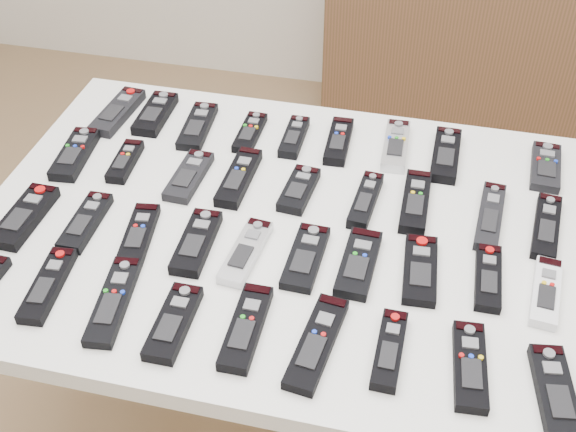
% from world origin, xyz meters
% --- Properties ---
extents(table, '(1.25, 0.88, 0.78)m').
position_xyz_m(table, '(0.01, 0.14, 0.72)').
color(table, white).
rests_on(table, ground).
extents(sideboard, '(1.43, 0.52, 0.70)m').
position_xyz_m(sideboard, '(0.51, 1.78, 0.35)').
color(sideboard, '#4B361E').
rests_on(sideboard, ground).
extents(remote_0, '(0.07, 0.19, 0.02)m').
position_xyz_m(remote_0, '(-0.48, 0.43, 0.79)').
color(remote_0, black).
rests_on(remote_0, table).
extents(remote_1, '(0.06, 0.17, 0.02)m').
position_xyz_m(remote_1, '(-0.39, 0.44, 0.79)').
color(remote_1, black).
rests_on(remote_1, table).
extents(remote_2, '(0.07, 0.18, 0.02)m').
position_xyz_m(remote_2, '(-0.28, 0.41, 0.79)').
color(remote_2, black).
rests_on(remote_2, table).
extents(remote_3, '(0.05, 0.15, 0.02)m').
position_xyz_m(remote_3, '(-0.15, 0.42, 0.79)').
color(remote_3, black).
rests_on(remote_3, table).
extents(remote_4, '(0.05, 0.15, 0.02)m').
position_xyz_m(remote_4, '(-0.05, 0.42, 0.79)').
color(remote_4, black).
rests_on(remote_4, table).
extents(remote_5, '(0.05, 0.17, 0.02)m').
position_xyz_m(remote_5, '(0.06, 0.43, 0.79)').
color(remote_5, black).
rests_on(remote_5, table).
extents(remote_6, '(0.06, 0.18, 0.02)m').
position_xyz_m(remote_6, '(0.19, 0.44, 0.79)').
color(remote_6, '#B7B7BC').
rests_on(remote_6, table).
extents(remote_7, '(0.06, 0.19, 0.02)m').
position_xyz_m(remote_7, '(0.30, 0.43, 0.79)').
color(remote_7, black).
rests_on(remote_7, table).
extents(remote_8, '(0.07, 0.16, 0.02)m').
position_xyz_m(remote_8, '(0.51, 0.44, 0.79)').
color(remote_8, black).
rests_on(remote_8, table).
extents(remote_9, '(0.08, 0.18, 0.02)m').
position_xyz_m(remote_9, '(-0.51, 0.24, 0.79)').
color(remote_9, black).
rests_on(remote_9, table).
extents(remote_10, '(0.05, 0.14, 0.02)m').
position_xyz_m(remote_10, '(-0.39, 0.25, 0.79)').
color(remote_10, black).
rests_on(remote_10, table).
extents(remote_11, '(0.06, 0.17, 0.02)m').
position_xyz_m(remote_11, '(-0.23, 0.23, 0.79)').
color(remote_11, black).
rests_on(remote_11, table).
extents(remote_12, '(0.06, 0.19, 0.02)m').
position_xyz_m(remote_12, '(-0.13, 0.25, 0.79)').
color(remote_12, black).
rests_on(remote_12, table).
extents(remote_13, '(0.07, 0.15, 0.02)m').
position_xyz_m(remote_13, '(0.01, 0.24, 0.79)').
color(remote_13, black).
rests_on(remote_13, table).
extents(remote_14, '(0.05, 0.17, 0.02)m').
position_xyz_m(remote_14, '(0.15, 0.23, 0.79)').
color(remote_14, black).
rests_on(remote_14, table).
extents(remote_15, '(0.05, 0.19, 0.02)m').
position_xyz_m(remote_15, '(0.25, 0.25, 0.79)').
color(remote_15, black).
rests_on(remote_15, table).
extents(remote_16, '(0.06, 0.20, 0.02)m').
position_xyz_m(remote_16, '(0.40, 0.24, 0.79)').
color(remote_16, black).
rests_on(remote_16, table).
extents(remote_17, '(0.07, 0.19, 0.02)m').
position_xyz_m(remote_17, '(0.51, 0.24, 0.79)').
color(remote_17, black).
rests_on(remote_17, table).
extents(remote_18, '(0.06, 0.18, 0.02)m').
position_xyz_m(remote_18, '(-0.51, 0.03, 0.79)').
color(remote_18, black).
rests_on(remote_18, table).
extents(remote_19, '(0.05, 0.17, 0.02)m').
position_xyz_m(remote_19, '(-0.38, 0.04, 0.79)').
color(remote_19, black).
rests_on(remote_19, table).
extents(remote_20, '(0.07, 0.17, 0.02)m').
position_xyz_m(remote_20, '(-0.27, 0.03, 0.79)').
color(remote_20, black).
rests_on(remote_20, table).
extents(remote_21, '(0.06, 0.17, 0.02)m').
position_xyz_m(remote_21, '(-0.15, 0.03, 0.79)').
color(remote_21, black).
rests_on(remote_21, table).
extents(remote_22, '(0.07, 0.18, 0.02)m').
position_xyz_m(remote_22, '(-0.05, 0.03, 0.79)').
color(remote_22, '#B7B7BC').
rests_on(remote_22, table).
extents(remote_23, '(0.06, 0.17, 0.02)m').
position_xyz_m(remote_23, '(0.06, 0.04, 0.79)').
color(remote_23, black).
rests_on(remote_23, table).
extents(remote_24, '(0.07, 0.17, 0.02)m').
position_xyz_m(remote_24, '(0.16, 0.05, 0.79)').
color(remote_24, black).
rests_on(remote_24, table).
extents(remote_25, '(0.07, 0.17, 0.02)m').
position_xyz_m(remote_25, '(0.28, 0.06, 0.79)').
color(remote_25, black).
rests_on(remote_25, table).
extents(remote_26, '(0.05, 0.16, 0.02)m').
position_xyz_m(remote_26, '(0.40, 0.07, 0.79)').
color(remote_26, black).
rests_on(remote_26, table).
extents(remote_27, '(0.06, 0.17, 0.02)m').
position_xyz_m(remote_27, '(0.50, 0.05, 0.79)').
color(remote_27, silver).
rests_on(remote_27, table).
extents(remote_29, '(0.06, 0.18, 0.02)m').
position_xyz_m(remote_29, '(-0.38, -0.13, 0.79)').
color(remote_29, black).
rests_on(remote_29, table).
extents(remote_30, '(0.08, 0.21, 0.02)m').
position_xyz_m(remote_30, '(-0.24, -0.14, 0.79)').
color(remote_30, black).
rests_on(remote_30, table).
extents(remote_31, '(0.06, 0.17, 0.02)m').
position_xyz_m(remote_31, '(-0.12, -0.17, 0.79)').
color(remote_31, black).
rests_on(remote_31, table).
extents(remote_32, '(0.05, 0.18, 0.02)m').
position_xyz_m(remote_32, '(0.00, -0.15, 0.79)').
color(remote_32, black).
rests_on(remote_32, table).
extents(remote_33, '(0.08, 0.21, 0.02)m').
position_xyz_m(remote_33, '(0.13, -0.15, 0.79)').
color(remote_33, black).
rests_on(remote_33, table).
extents(remote_34, '(0.05, 0.16, 0.02)m').
position_xyz_m(remote_34, '(0.25, -0.14, 0.79)').
color(remote_34, black).
rests_on(remote_34, table).
extents(remote_35, '(0.06, 0.18, 0.02)m').
position_xyz_m(remote_35, '(0.38, -0.14, 0.79)').
color(remote_35, black).
rests_on(remote_35, table).
extents(remote_36, '(0.08, 0.18, 0.02)m').
position_xyz_m(remote_36, '(0.51, -0.17, 0.79)').
color(remote_36, black).
rests_on(remote_36, table).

